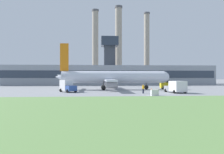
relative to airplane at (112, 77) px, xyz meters
The scene contains 14 objects.
ground_plane 3.07m from the airplane, 129.29° to the right, with size 400.00×400.00×0.00m, color gray.
grass_strip 37.25m from the airplane, 90.80° to the right, with size 240.00×37.00×0.06m.
terminal_building 31.44m from the airplane, 90.77° to the left, with size 81.99×13.28×18.29m.
smokestack_left 63.25m from the airplane, 93.83° to the left, with size 3.68×3.68×37.92m.
smokestack_right 65.29m from the airplane, 82.50° to the left, with size 4.08×4.08×40.50m.
smokestack_far 67.86m from the airplane, 69.40° to the left, with size 3.30×3.30×37.25m.
airplane is the anchor object (origin of this frame).
pushback_tug 14.69m from the airplane, ahead, with size 4.29×3.01×2.15m.
baggage_truck 16.43m from the airplane, 44.53° to the right, with size 3.19×5.70×2.29m.
fuel_truck 12.45m from the airplane, 140.69° to the right, with size 3.83×4.39×2.46m.
ground_crew_person 13.35m from the airplane, 67.50° to the right, with size 0.54×0.54×1.71m.
traffic_cone_near_nose 10.61m from the airplane, 37.89° to the right, with size 0.51×0.51×0.74m.
traffic_cone_wingtip 8.85m from the airplane, 38.21° to the right, with size 0.47×0.47×0.62m.
utility_cabinet 18.51m from the airplane, 71.59° to the right, with size 1.19×0.78×1.00m.
Camera 1 is at (-3.28, -51.79, 3.13)m, focal length 35.00 mm.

